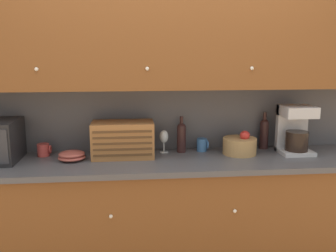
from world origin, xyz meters
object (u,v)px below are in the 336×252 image
Objects in this scene: wine_glass at (164,137)px; wine_bottle at (264,132)px; mug_blue_second at (44,150)px; coffee_maker at (295,129)px; bowl_stack_on_counter at (72,156)px; bread_box at (123,139)px; mug at (202,145)px; second_wine_bottle at (181,136)px; fruit_basket at (240,145)px.

wine_bottle reaches higher than wine_glass.
mug_blue_second is 1.93m from coffee_maker.
mug_blue_second is 0.51× the size of bowl_stack_on_counter.
bread_box is 1.23× the size of coffee_maker.
mug is at bearing 9.24° from bowl_stack_on_counter.
wine_glass reaches higher than mug_blue_second.
mug_blue_second is 1.06m from second_wine_bottle.
mug reaches higher than bowl_stack_on_counter.
fruit_basket is at bearing -148.81° from wine_bottle.
fruit_basket is (1.27, 0.05, 0.03)m from bowl_stack_on_counter.
mug_blue_second is 0.57× the size of wine_glass.
bread_box is 0.46m from second_wine_bottle.
second_wine_bottle is (1.05, 0.01, 0.08)m from mug_blue_second.
bread_box is at bearing -168.37° from second_wine_bottle.
coffee_maker reaches higher than bowl_stack_on_counter.
wine_bottle is (0.82, 0.04, 0.01)m from wine_glass.
bowl_stack_on_counter is at bearing -178.78° from coffee_maker.
coffee_maker is (0.87, -0.11, 0.06)m from second_wine_bottle.
bread_box is 1.60× the size of second_wine_bottle.
second_wine_bottle is 1.11× the size of fruit_basket.
wine_bottle is at bearing 7.32° from bowl_stack_on_counter.
wine_glass is 1.02m from coffee_maker.
wine_glass is at bearing 178.93° from second_wine_bottle.
bowl_stack_on_counter is 0.70× the size of second_wine_bottle.
second_wine_bottle is 0.46m from fruit_basket.
wine_glass is at bearing 12.51° from bowl_stack_on_counter.
wine_glass is 0.69× the size of fruit_basket.
bread_box is at bearing -163.11° from wine_glass.
second_wine_bottle reaches higher than bread_box.
coffee_maker is (0.70, -0.13, 0.14)m from mug.
mug is (0.99, 0.16, 0.02)m from bowl_stack_on_counter.
bread_box is at bearing -173.13° from wine_bottle.
bowl_stack_on_counter is 0.77× the size of fruit_basket.
wine_bottle is at bearing 31.19° from fruit_basket.
coffee_maker is (0.43, -0.01, 0.12)m from fruit_basket.
wine_bottle is at bearing 2.87° from wine_glass.
bread_box is (0.37, 0.06, 0.10)m from bowl_stack_on_counter.
bread_box reaches higher than mug.
bread_box is 4.50× the size of mug.
fruit_basket is 0.86× the size of wine_bottle.
second_wine_bottle reaches higher than fruit_basket.
mug is (0.31, 0.01, -0.07)m from wine_glass.
fruit_basket is (1.49, -0.09, 0.02)m from mug_blue_second.
fruit_basket reaches higher than mug_blue_second.
second_wine_bottle is at bearing 11.63° from bread_box.
mug is at bearing 9.58° from bread_box.
wine_bottle is at bearing 3.66° from second_wine_bottle.
bowl_stack_on_counter is 1.27m from fruit_basket.
second_wine_bottle is at bearing -176.34° from wine_bottle.
second_wine_bottle is 0.95× the size of wine_bottle.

